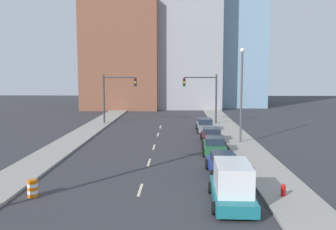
{
  "coord_description": "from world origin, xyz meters",
  "views": [
    {
      "loc": [
        2.19,
        -12.11,
        6.84
      ],
      "look_at": [
        1.12,
        28.87,
        2.2
      ],
      "focal_mm": 40.0,
      "sensor_mm": 36.0,
      "label": 1
    }
  ],
  "objects": [
    {
      "name": "box_truck_teal",
      "position": [
        5.04,
        6.87,
        1.05
      ],
      "size": [
        2.39,
        5.31,
        2.24
      ],
      "rotation": [
        0.0,
        0.0,
        -0.03
      ],
      "color": "#196B75",
      "rests_on": "ground"
    },
    {
      "name": "sedan_blue",
      "position": [
        5.25,
        12.6,
        0.69
      ],
      "size": [
        2.16,
        4.67,
        1.5
      ],
      "rotation": [
        0.0,
        0.0,
        0.05
      ],
      "color": "navy",
      "rests_on": "ground"
    },
    {
      "name": "lane_stripe_at_35m",
      "position": [
        0.0,
        34.79,
        0.0
      ],
      "size": [
        0.16,
        2.4,
        0.01
      ],
      "primitive_type": "cube",
      "color": "beige",
      "rests_on": "ground"
    },
    {
      "name": "lane_stripe_at_22m",
      "position": [
        0.0,
        21.89,
        0.0
      ],
      "size": [
        0.16,
        2.4,
        0.01
      ],
      "primitive_type": "cube",
      "color": "beige",
      "rests_on": "ground"
    },
    {
      "name": "sedan_green",
      "position": [
        5.33,
        19.36,
        0.65
      ],
      "size": [
        2.2,
        4.65,
        1.4
      ],
      "rotation": [
        0.0,
        0.0,
        -0.04
      ],
      "color": "#1E6033",
      "rests_on": "ground"
    },
    {
      "name": "building_office_center",
      "position": [
        4.3,
        65.88,
        13.44
      ],
      "size": [
        12.0,
        20.0,
        26.89
      ],
      "color": "#99999E",
      "rests_on": "ground"
    },
    {
      "name": "lane_stripe_at_29m",
      "position": [
        0.0,
        28.91,
        0.0
      ],
      "size": [
        0.16,
        2.4,
        0.01
      ],
      "primitive_type": "cube",
      "color": "beige",
      "rests_on": "ground"
    },
    {
      "name": "sedan_gray",
      "position": [
        5.41,
        31.27,
        0.69
      ],
      "size": [
        2.05,
        4.62,
        1.53
      ],
      "rotation": [
        0.0,
        0.0,
        0.0
      ],
      "color": "slate",
      "rests_on": "ground"
    },
    {
      "name": "traffic_barrel",
      "position": [
        -5.84,
        7.79,
        0.47
      ],
      "size": [
        0.56,
        0.56,
        0.95
      ],
      "color": "orange",
      "rests_on": "ground"
    },
    {
      "name": "building_brick_left",
      "position": [
        -8.49,
        61.88,
        9.99
      ],
      "size": [
        14.0,
        16.0,
        19.98
      ],
      "color": "brown",
      "rests_on": "ground"
    },
    {
      "name": "sidewalk_left",
      "position": [
        -8.36,
        45.07,
        0.09
      ],
      "size": [
        3.09,
        90.14,
        0.17
      ],
      "color": "gray",
      "rests_on": "ground"
    },
    {
      "name": "lane_stripe_at_16m",
      "position": [
        0.0,
        15.95,
        0.0
      ],
      "size": [
        0.16,
        2.4,
        0.01
      ],
      "primitive_type": "cube",
      "color": "beige",
      "rests_on": "ground"
    },
    {
      "name": "lane_stripe_at_9m",
      "position": [
        0.0,
        9.17,
        0.0
      ],
      "size": [
        0.16,
        2.4,
        0.01
      ],
      "primitive_type": "cube",
      "color": "beige",
      "rests_on": "ground"
    },
    {
      "name": "sidewalk_right",
      "position": [
        8.36,
        45.07,
        0.09
      ],
      "size": [
        3.09,
        90.14,
        0.17
      ],
      "color": "gray",
      "rests_on": "ground"
    },
    {
      "name": "traffic_signal_left",
      "position": [
        -6.36,
        37.04,
        4.29
      ],
      "size": [
        4.49,
        0.35,
        6.63
      ],
      "color": "#38383D",
      "rests_on": "ground"
    },
    {
      "name": "sedan_maroon",
      "position": [
        5.58,
        24.71,
        0.64
      ],
      "size": [
        2.13,
        4.27,
        1.39
      ],
      "rotation": [
        0.0,
        0.0,
        0.0
      ],
      "color": "maroon",
      "rests_on": "ground"
    },
    {
      "name": "building_glass_right",
      "position": [
        13.0,
        69.88,
        17.27
      ],
      "size": [
        13.0,
        20.0,
        34.53
      ],
      "color": "#7A9EB7",
      "rests_on": "ground"
    },
    {
      "name": "traffic_signal_right",
      "position": [
        6.01,
        37.04,
        4.29
      ],
      "size": [
        4.49,
        0.35,
        6.63
      ],
      "color": "#38383D",
      "rests_on": "ground"
    },
    {
      "name": "fire_hydrant",
      "position": [
        7.95,
        7.79,
        0.41
      ],
      "size": [
        0.26,
        0.26,
        0.84
      ],
      "color": "red",
      "rests_on": "ground"
    },
    {
      "name": "street_lamp",
      "position": [
        8.28,
        23.82,
        5.26
      ],
      "size": [
        0.44,
        0.44,
        9.17
      ],
      "color": "#4C4C51",
      "rests_on": "ground"
    }
  ]
}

